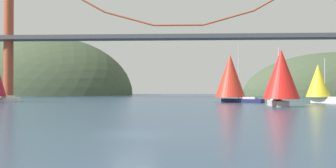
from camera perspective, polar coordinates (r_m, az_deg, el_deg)
The scene contains 6 objects.
ground_plane at distance 23.08m, azimuth -4.89°, elevation -7.04°, with size 360.00×360.00×0.00m, color #2D4760.
headland_left at distance 168.12m, azimuth -17.22°, elevation -1.50°, with size 71.79×44.00×46.84m, color #425138.
suspension_bridge at distance 119.00m, azimuth 1.49°, elevation 7.64°, with size 136.79×6.00×45.13m.
sailboat_scarlet_sail at distance 77.30m, azimuth 8.77°, elevation 0.99°, with size 9.88×7.81×10.61m.
sailboat_yellow_sail at distance 78.90m, azimuth 20.35°, elevation 0.27°, with size 7.14×6.85×8.07m.
sailboat_red_spinnaker at distance 59.67m, azimuth 15.53°, elevation 1.15°, with size 5.24×8.22×8.60m.
Camera 1 is at (3.16, -22.72, 2.56)m, focal length 43.55 mm.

